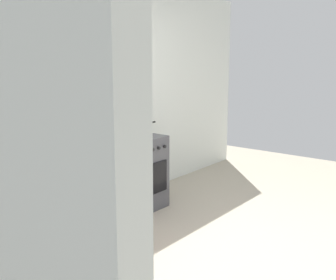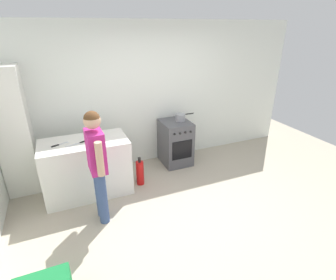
# 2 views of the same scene
# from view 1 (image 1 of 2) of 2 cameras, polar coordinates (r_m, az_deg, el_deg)

# --- Properties ---
(ground_plane) EXTENTS (8.00, 8.00, 0.00)m
(ground_plane) POSITION_cam_1_polar(r_m,az_deg,el_deg) (3.96, 9.69, -15.13)
(ground_plane) COLOR #ADA38E
(back_wall) EXTENTS (6.00, 0.10, 2.60)m
(back_wall) POSITION_cam_1_polar(r_m,az_deg,el_deg) (4.80, -10.72, 5.73)
(back_wall) COLOR silver
(back_wall) RESTS_ON ground
(counter_unit) EXTENTS (1.30, 0.70, 0.90)m
(counter_unit) POSITION_cam_1_polar(r_m,az_deg,el_deg) (3.61, -18.61, -10.47)
(counter_unit) COLOR silver
(counter_unit) RESTS_ON ground
(oven_left) EXTENTS (0.53, 0.62, 0.85)m
(oven_left) POSITION_cam_1_polar(r_m,az_deg,el_deg) (4.94, -4.42, -4.27)
(oven_left) COLOR #4C4C51
(oven_left) RESTS_ON ground
(pot) EXTENTS (0.37, 0.19, 0.14)m
(pot) POSITION_cam_1_polar(r_m,az_deg,el_deg) (4.91, -3.83, 1.54)
(pot) COLOR gray
(pot) RESTS_ON oven_left
(knife_carving) EXTENTS (0.32, 0.14, 0.01)m
(knife_carving) POSITION_cam_1_polar(r_m,az_deg,el_deg) (3.37, -19.76, -3.97)
(knife_carving) COLOR silver
(knife_carving) RESTS_ON counter_unit
(person) EXTENTS (0.21, 0.57, 1.57)m
(person) POSITION_cam_1_polar(r_m,az_deg,el_deg) (2.95, -9.78, -5.07)
(person) COLOR #384C7A
(person) RESTS_ON ground
(fire_extinguisher) EXTENTS (0.13, 0.13, 0.50)m
(fire_extinguisher) POSITION_cam_1_polar(r_m,az_deg,el_deg) (4.10, -7.73, -10.78)
(fire_extinguisher) COLOR red
(fire_extinguisher) RESTS_ON ground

